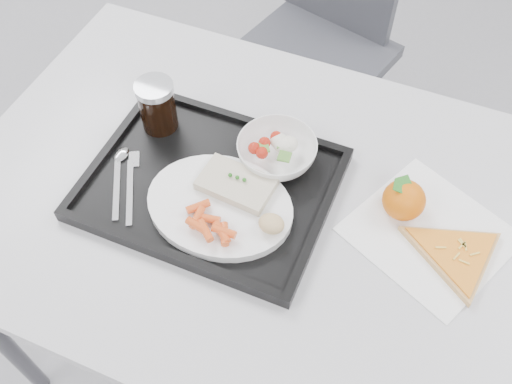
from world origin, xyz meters
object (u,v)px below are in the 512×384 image
(tray, at_px, (211,185))
(cola_glass, at_px, (157,105))
(chair, at_px, (320,20))
(pizza_slice, at_px, (456,254))
(table, at_px, (270,221))
(salad_bowl, at_px, (277,152))
(dinner_plate, at_px, (220,206))
(tangerine, at_px, (404,200))

(tray, height_order, cola_glass, cola_glass)
(chair, xyz_separation_m, pizza_slice, (0.50, -0.80, 0.22))
(pizza_slice, bearing_deg, table, -177.99)
(salad_bowl, xyz_separation_m, cola_glass, (-0.25, -0.01, 0.03))
(dinner_plate, distance_m, pizza_slice, 0.42)
(chair, bearing_deg, dinner_plate, -84.23)
(tray, relative_size, pizza_slice, 1.85)
(table, relative_size, cola_glass, 11.11)
(table, bearing_deg, pizza_slice, 2.01)
(dinner_plate, height_order, pizza_slice, dinner_plate)
(pizza_slice, bearing_deg, cola_glass, 173.73)
(dinner_plate, height_order, cola_glass, cola_glass)
(pizza_slice, bearing_deg, tangerine, 152.02)
(tray, relative_size, salad_bowl, 2.96)
(table, xyz_separation_m, tangerine, (0.23, 0.07, 0.10))
(dinner_plate, distance_m, salad_bowl, 0.16)
(salad_bowl, bearing_deg, pizza_slice, -11.40)
(salad_bowl, bearing_deg, tangerine, -3.14)
(table, height_order, tangerine, tangerine)
(dinner_plate, xyz_separation_m, tangerine, (0.30, 0.13, 0.01))
(chair, xyz_separation_m, salad_bowl, (0.14, -0.73, 0.25))
(dinner_plate, relative_size, tangerine, 2.78)
(dinner_plate, bearing_deg, chair, 95.77)
(chair, bearing_deg, pizza_slice, -57.91)
(chair, xyz_separation_m, dinner_plate, (0.09, -0.87, 0.24))
(chair, height_order, dinner_plate, chair)
(table, height_order, chair, chair)
(cola_glass, bearing_deg, tangerine, -0.91)
(table, distance_m, chair, 0.84)
(table, relative_size, tray, 2.67)
(table, bearing_deg, cola_glass, 163.85)
(table, bearing_deg, tangerine, 17.40)
(table, distance_m, dinner_plate, 0.13)
(table, height_order, tray, tray)
(chair, distance_m, tangerine, 0.87)
(chair, xyz_separation_m, tangerine, (0.39, -0.74, 0.25))
(salad_bowl, bearing_deg, cola_glass, -178.68)
(tray, distance_m, cola_glass, 0.19)
(table, bearing_deg, chair, 101.40)
(salad_bowl, relative_size, tangerine, 1.57)
(cola_glass, relative_size, pizza_slice, 0.44)
(tray, xyz_separation_m, cola_glass, (-0.16, 0.10, 0.06))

